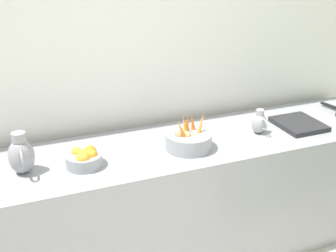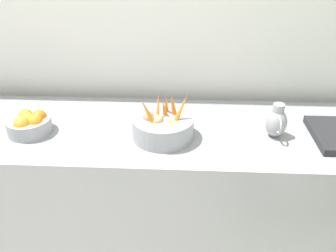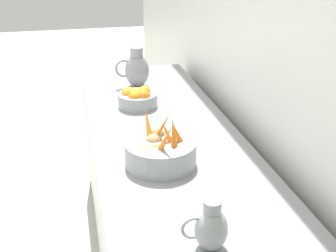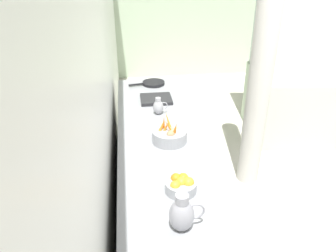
# 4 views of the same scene
# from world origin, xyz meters

# --- Properties ---
(vegetable_colander) EXTENTS (0.30, 0.30, 0.24)m
(vegetable_colander) POSITION_xyz_m (-1.39, 0.10, 0.97)
(vegetable_colander) COLOR gray
(vegetable_colander) RESTS_ON prep_counter
(orange_bowl) EXTENTS (0.22, 0.22, 0.12)m
(orange_bowl) POSITION_xyz_m (-1.40, -0.57, 0.96)
(orange_bowl) COLOR gray
(orange_bowl) RESTS_ON prep_counter
(metal_pitcher_tall) EXTENTS (0.21, 0.15, 0.25)m
(metal_pitcher_tall) POSITION_xyz_m (-1.45, -0.92, 1.02)
(metal_pitcher_tall) COLOR gray
(metal_pitcher_tall) RESTS_ON prep_counter
(metal_pitcher_short) EXTENTS (0.15, 0.10, 0.18)m
(metal_pitcher_short) POSITION_xyz_m (-1.43, 0.66, 0.99)
(metal_pitcher_short) COLOR #939399
(metal_pitcher_short) RESTS_ON prep_counter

